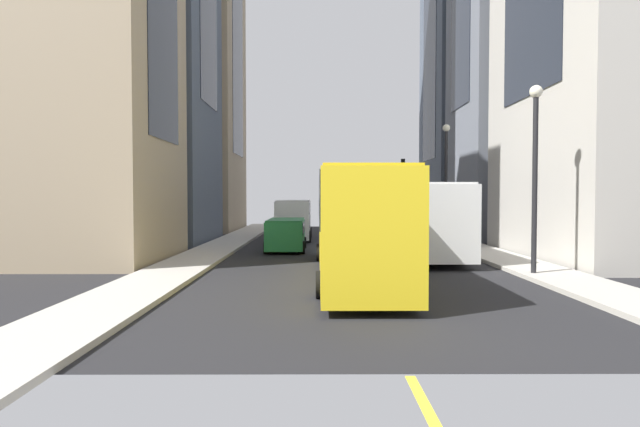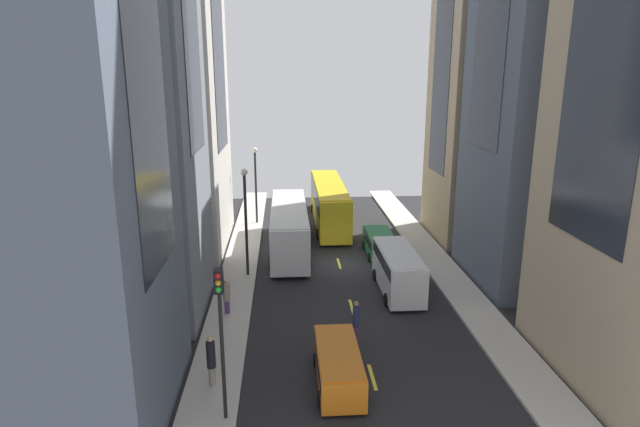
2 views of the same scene
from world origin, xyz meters
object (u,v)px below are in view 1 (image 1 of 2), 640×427
Objects in this scene: city_bus_white at (416,213)px; car_green_1 at (286,232)px; pedestrian_waiting_curb at (416,214)px; pedestrian_crossing_near at (436,220)px; delivery_van_white at (294,217)px; traffic_light_near_corner at (403,180)px; pedestrian_walking_far at (341,218)px; car_orange_0 at (353,219)px; streetcar_yellow at (354,216)px.

city_bus_white is 6.70m from car_green_1.
pedestrian_crossing_near is at bearing 144.71° from pedestrian_waiting_curb.
delivery_van_white is 1.02× the size of traffic_light_near_corner.
pedestrian_walking_far is 0.96× the size of pedestrian_waiting_curb.
car_orange_0 is 1.11× the size of car_green_1.
pedestrian_crossing_near reaches higher than car_green_1.
pedestrian_walking_far is at bearing -105.21° from car_green_1.
delivery_van_white is 14.88m from traffic_light_near_corner.
traffic_light_near_corner reaches higher than pedestrian_walking_far.
pedestrian_walking_far is at bearing -119.32° from delivery_van_white.
delivery_van_white is 2.72× the size of pedestrian_waiting_curb.
pedestrian_walking_far is at bearing 82.14° from pedestrian_waiting_curb.
streetcar_yellow is at bearing 109.60° from car_green_1.
pedestrian_waiting_curb reaches higher than pedestrian_crossing_near.
traffic_light_near_corner reaches higher than car_orange_0.
car_orange_0 is (-4.50, -9.35, -0.58)m from delivery_van_white.
city_bus_white is at bearing 82.38° from traffic_light_near_corner.
city_bus_white reaches higher than delivery_van_white.
delivery_van_white is 13.49m from pedestrian_waiting_curb.
streetcar_yellow reaches higher than delivery_van_white.
car_green_1 reaches higher than car_orange_0.
car_orange_0 is 8.65m from pedestrian_crossing_near.
delivery_van_white reaches higher than car_green_1.
streetcar_yellow is 25.17m from pedestrian_waiting_curb.
streetcar_yellow reaches higher than pedestrian_waiting_curb.
pedestrian_walking_far is at bearing 44.93° from traffic_light_near_corner.
city_bus_white is 17.53m from car_orange_0.
delivery_van_white is 6.64m from car_green_1.
pedestrian_waiting_curb is at bearing -99.29° from pedestrian_walking_far.
traffic_light_near_corner is at bearing -82.46° from pedestrian_walking_far.
traffic_light_near_corner is (-5.68, -5.67, 3.13)m from pedestrian_walking_far.
pedestrian_crossing_near is 0.87× the size of pedestrian_waiting_curb.
city_bus_white reaches higher than pedestrian_crossing_near.
pedestrian_waiting_curb is at bearing -105.95° from streetcar_yellow.
car_green_1 is 1.92× the size of pedestrian_waiting_curb.
streetcar_yellow is 18.78m from pedestrian_crossing_near.
streetcar_yellow is at bearing 128.10° from pedestrian_waiting_curb.
streetcar_yellow is at bearing 141.36° from pedestrian_walking_far.
delivery_van_white reaches higher than car_orange_0.
streetcar_yellow is at bearing 76.92° from traffic_light_near_corner.
pedestrian_walking_far is (-3.29, -5.87, -0.36)m from delivery_van_white.
city_bus_white is 0.92× the size of streetcar_yellow.
delivery_van_white is at bearing -51.70° from city_bus_white.
streetcar_yellow is at bearing 62.72° from city_bus_white.
streetcar_yellow is (3.52, 6.82, 0.12)m from city_bus_white.
city_bus_white is at bearing 167.47° from car_green_1.
pedestrian_walking_far is at bearing -77.59° from city_bus_white.
traffic_light_near_corner is at bearing -116.57° from car_green_1.
delivery_van_white reaches higher than pedestrian_waiting_curb.
car_green_1 is 13.51m from pedestrian_crossing_near.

